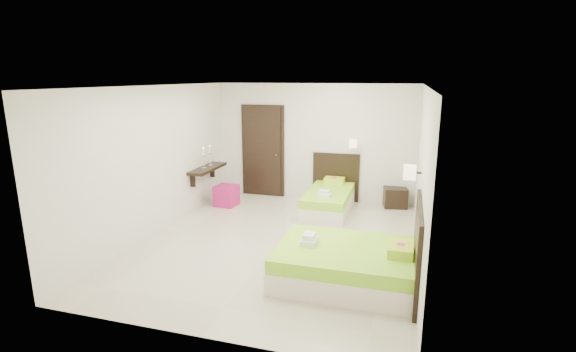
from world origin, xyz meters
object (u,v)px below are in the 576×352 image
(bed_double, at_px, (351,263))
(bed_single, at_px, (329,198))
(nightstand, at_px, (395,197))
(ottoman, at_px, (226,196))

(bed_double, bearing_deg, bed_single, 106.03)
(nightstand, bearing_deg, bed_double, -107.51)
(bed_single, xyz_separation_m, bed_double, (0.86, -2.99, 0.01))
(bed_double, height_order, ottoman, bed_double)
(nightstand, height_order, ottoman, ottoman)
(bed_double, relative_size, nightstand, 3.94)
(bed_single, bearing_deg, ottoman, -173.08)
(bed_single, bearing_deg, nightstand, 26.11)
(nightstand, distance_m, ottoman, 3.65)
(bed_single, xyz_separation_m, ottoman, (-2.22, -0.27, -0.04))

